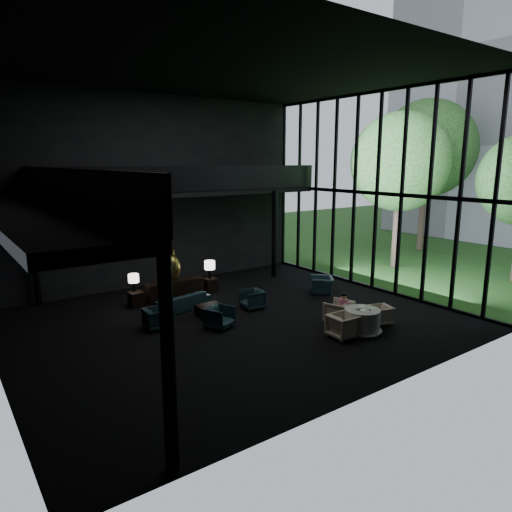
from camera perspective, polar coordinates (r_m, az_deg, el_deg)
floor at (r=15.53m, az=-2.70°, el=-8.10°), size 14.00×12.00×0.02m
ceiling at (r=14.86m, az=-3.02°, el=22.32°), size 14.00×12.00×0.02m
wall_back at (r=19.96m, az=-12.35°, el=7.83°), size 14.00×0.04×8.00m
wall_front at (r=10.19m, az=15.86°, el=4.14°), size 14.00×0.04×8.00m
curtain_wall at (r=19.33m, az=14.87°, el=7.59°), size 0.20×12.00×8.00m
mezzanine_left at (r=12.49m, az=-26.72°, el=4.66°), size 2.00×12.00×0.25m
mezzanine_back at (r=19.48m, az=-8.44°, el=7.88°), size 12.00×2.00×0.25m
railing_left at (r=12.63m, az=-22.47°, el=7.83°), size 0.06×12.00×1.00m
railing_back at (r=18.57m, az=-7.05°, el=9.59°), size 12.00×0.06×1.00m
column_sw at (r=7.90m, az=-10.91°, el=-12.92°), size 0.24×0.24×4.00m
column_nw at (r=18.50m, az=-26.01°, el=0.36°), size 0.24×0.24×4.00m
column_ne at (r=20.92m, az=2.30°, el=2.74°), size 0.24×0.24×4.00m
tree_near at (r=23.71m, az=17.61°, el=11.12°), size 4.80×4.80×7.65m
tree_far at (r=28.95m, az=20.57°, el=12.44°), size 5.60×5.60×8.80m
console at (r=18.12m, az=-10.08°, el=-4.15°), size 2.29×0.52×0.73m
bronze_urn at (r=18.06m, az=-10.42°, el=-1.37°), size 0.63×0.63×1.18m
side_table_left at (r=17.50m, az=-14.74°, el=-5.25°), size 0.49×0.49×0.54m
table_lamp_left at (r=17.46m, az=-15.06°, el=-2.79°), size 0.39×0.39×0.65m
side_table_right at (r=18.89m, az=-5.76°, el=-3.61°), size 0.52×0.52×0.57m
table_lamp_right at (r=18.70m, az=-5.81°, el=-1.23°), size 0.43×0.43×0.73m
sofa at (r=16.82m, az=-9.02°, el=-5.34°), size 1.97×0.88×0.74m
lounge_armchair_west at (r=15.05m, az=-12.30°, el=-7.57°), size 0.69×0.73×0.72m
lounge_armchair_east at (r=16.65m, az=-0.48°, el=-5.35°), size 0.77×0.81×0.75m
lounge_armchair_south at (r=14.81m, az=-4.59°, el=-7.53°), size 0.98×0.96×0.78m
window_armchair at (r=18.81m, az=8.24°, el=-3.35°), size 1.07×1.12×0.82m
coffee_table at (r=16.01m, az=-5.72°, el=-6.82°), size 0.93×0.93×0.38m
dining_table at (r=14.80m, az=13.10°, el=-8.08°), size 1.26×1.26×0.75m
dining_chair_north at (r=15.47m, az=10.30°, el=-6.66°), size 1.05×1.01×0.87m
dining_chair_east at (r=15.68m, az=15.30°, el=-7.15°), size 0.70×0.73×0.61m
dining_chair_west at (r=14.24m, az=10.79°, el=-8.42°), size 0.78×0.83×0.82m
child at (r=15.29m, az=10.84°, el=-5.65°), size 0.29×0.29×0.62m
plate_a at (r=14.53m, az=13.18°, el=-6.67°), size 0.26×0.26×0.01m
plate_b at (r=14.94m, az=13.07°, el=-6.15°), size 0.23×0.23×0.01m
saucer at (r=14.81m, az=14.26°, el=-6.37°), size 0.19×0.19×0.01m
coffee_cup at (r=14.70m, az=14.03°, el=-6.36°), size 0.08×0.08×0.06m
cereal_bowl at (r=14.62m, az=12.65°, el=-6.37°), size 0.18×0.18×0.09m
cream_pot at (r=14.61m, az=14.06°, el=-6.50°), size 0.06×0.06×0.07m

